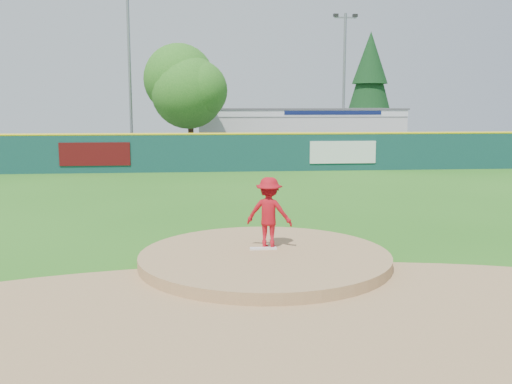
{
  "coord_description": "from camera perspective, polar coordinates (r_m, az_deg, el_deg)",
  "views": [
    {
      "loc": [
        -1.36,
        -12.1,
        3.43
      ],
      "look_at": [
        0.0,
        2.0,
        1.3
      ],
      "focal_mm": 40.0,
      "sensor_mm": 36.0,
      "label": 1
    }
  ],
  "objects": [
    {
      "name": "ground",
      "position": [
        12.64,
        0.88,
        -7.18
      ],
      "size": [
        120.0,
        120.0,
        0.0
      ],
      "primitive_type": "plane",
      "color": "#286B19",
      "rests_on": "ground"
    },
    {
      "name": "pitchers_mound",
      "position": [
        12.64,
        0.88,
        -7.18
      ],
      "size": [
        5.5,
        5.5,
        0.5
      ],
      "primitive_type": "cylinder",
      "color": "#9E774C",
      "rests_on": "ground"
    },
    {
      "name": "pitching_rubber",
      "position": [
        12.86,
        0.73,
        -5.66
      ],
      "size": [
        0.6,
        0.15,
        0.04
      ],
      "primitive_type": "cube",
      "color": "white",
      "rests_on": "pitchers_mound"
    },
    {
      "name": "infield_dirt_arc",
      "position": [
        9.81,
        2.87,
        -11.88
      ],
      "size": [
        15.4,
        15.4,
        0.01
      ],
      "primitive_type": "cylinder",
      "color": "#9E774C",
      "rests_on": "ground"
    },
    {
      "name": "parking_lot",
      "position": [
        39.27,
        -3.51,
        3.53
      ],
      "size": [
        44.0,
        16.0,
        0.02
      ],
      "primitive_type": "cube",
      "color": "#38383A",
      "rests_on": "ground"
    },
    {
      "name": "pitcher",
      "position": [
        12.86,
        1.32,
        -2.09
      ],
      "size": [
        1.18,
        0.91,
        1.61
      ],
      "primitive_type": "imported",
      "rotation": [
        0.0,
        0.0,
        2.8
      ],
      "color": "#AB0E19",
      "rests_on": "pitchers_mound"
    },
    {
      "name": "van",
      "position": [
        32.85,
        -9.21,
        3.56
      ],
      "size": [
        4.69,
        2.63,
        1.24
      ],
      "primitive_type": "imported",
      "rotation": [
        0.0,
        0.0,
        1.44
      ],
      "color": "white",
      "rests_on": "parking_lot"
    },
    {
      "name": "pool_building_grp",
      "position": [
        44.74,
        3.99,
        6.26
      ],
      "size": [
        15.2,
        8.2,
        3.31
      ],
      "color": "silver",
      "rests_on": "ground"
    },
    {
      "name": "fence_banners",
      "position": [
        30.13,
        -3.48,
        3.9
      ],
      "size": [
        16.67,
        0.04,
        1.2
      ],
      "color": "#500B0D",
      "rests_on": "ground"
    },
    {
      "name": "playground_slide",
      "position": [
        38.13,
        -23.97,
        3.68
      ],
      "size": [
        0.87,
        2.44,
        1.35
      ],
      "color": "blue",
      "rests_on": "ground"
    },
    {
      "name": "outfield_fence",
      "position": [
        30.22,
        -2.92,
        4.09
      ],
      "size": [
        40.0,
        0.14,
        2.07
      ],
      "color": "#123C3B",
      "rests_on": "ground"
    },
    {
      "name": "deciduous_tree",
      "position": [
        37.12,
        -6.6,
        10.22
      ],
      "size": [
        5.6,
        5.6,
        7.36
      ],
      "color": "#382314",
      "rests_on": "ground"
    },
    {
      "name": "conifer_tree",
      "position": [
        50.24,
        11.31,
        10.79
      ],
      "size": [
        4.4,
        4.4,
        9.5
      ],
      "color": "#382314",
      "rests_on": "ground"
    },
    {
      "name": "light_pole_left",
      "position": [
        39.46,
        -12.54,
        12.15
      ],
      "size": [
        1.75,
        0.25,
        11.0
      ],
      "color": "gray",
      "rests_on": "ground"
    },
    {
      "name": "light_pole_right",
      "position": [
        42.43,
        8.8,
        11.3
      ],
      "size": [
        1.75,
        0.25,
        10.0
      ],
      "color": "gray",
      "rests_on": "ground"
    }
  ]
}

